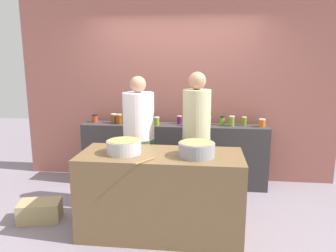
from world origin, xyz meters
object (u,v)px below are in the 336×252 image
preserve_jar_1 (114,118)px  preserve_jar_13 (244,121)px  preserve_jar_0 (95,118)px  bread_crate (40,211)px  preserve_jar_6 (157,121)px  preserve_jar_7 (179,120)px  preserve_jar_5 (148,120)px  cook_in_cap (196,150)px  preserve_jar_10 (208,120)px  preserve_jar_14 (262,123)px  preserve_jar_8 (189,121)px  wooden_spoon (145,161)px  preserve_jar_11 (222,121)px  preserve_jar_3 (129,119)px  preserve_jar_4 (138,120)px  cook_with_tongs (139,151)px  preserve_jar_2 (119,119)px  cooking_pot_center (197,149)px  preserve_jar_12 (232,121)px  cooking_pot_left (124,147)px  preserve_jar_9 (200,121)px

preserve_jar_1 → preserve_jar_13: 1.91m
preserve_jar_0 → bread_crate: (-0.24, -1.36, -0.86)m
preserve_jar_6 → preserve_jar_7: 0.34m
preserve_jar_5 → cook_in_cap: (0.74, -0.86, -0.20)m
preserve_jar_10 → preserve_jar_14: (0.76, -0.06, -0.01)m
preserve_jar_8 → wooden_spoon: size_ratio=0.56×
preserve_jar_6 → preserve_jar_11: (0.94, 0.11, 0.01)m
preserve_jar_5 → bread_crate: bearing=-128.1°
preserve_jar_0 → preserve_jar_1: preserve_jar_1 is taller
preserve_jar_3 → preserve_jar_4: preserve_jar_3 is taller
cook_with_tongs → preserve_jar_2: bearing=120.0°
preserve_jar_1 → preserve_jar_6: preserve_jar_1 is taller
preserve_jar_3 → cooking_pot_center: (1.04, -1.47, -0.02)m
preserve_jar_8 → preserve_jar_12: (0.61, 0.06, 0.00)m
preserve_jar_8 → preserve_jar_11: bearing=13.7°
preserve_jar_5 → preserve_jar_14: bearing=-1.4°
preserve_jar_1 → preserve_jar_2: 0.11m
preserve_jar_1 → preserve_jar_11: size_ratio=1.07×
cook_in_cap → bread_crate: cook_in_cap is taller
preserve_jar_6 → cooking_pot_left: (-0.14, -1.37, -0.02)m
preserve_jar_9 → preserve_jar_10: bearing=25.9°
preserve_jar_8 → cooking_pot_center: (0.15, -1.39, -0.02)m
preserve_jar_6 → preserve_jar_8: (0.46, -0.01, 0.01)m
preserve_jar_11 → preserve_jar_14: preserve_jar_11 is taller
preserve_jar_11 → preserve_jar_10: bearing=179.0°
preserve_jar_13 → preserve_jar_0: bearing=-179.8°
preserve_jar_0 → preserve_jar_14: 2.45m
cooking_pot_left → cook_in_cap: (0.73, 0.59, -0.18)m
wooden_spoon → cook_in_cap: (0.46, 0.86, -0.12)m
preserve_jar_12 → preserve_jar_10: bearing=170.4°
cooking_pot_center → preserve_jar_2: bearing=129.6°
preserve_jar_4 → preserve_jar_13: (1.54, 0.05, 0.00)m
preserve_jar_7 → preserve_jar_12: preserve_jar_12 is taller
preserve_jar_0 → cooking_pot_center: (1.57, -1.51, -0.01)m
preserve_jar_1 → preserve_jar_12: 1.73m
preserve_jar_4 → preserve_jar_7: (0.61, 0.05, 0.00)m
preserve_jar_5 → preserve_jar_13: (1.40, 0.03, 0.00)m
preserve_jar_10 → preserve_jar_14: preserve_jar_10 is taller
preserve_jar_10 → preserve_jar_13: 0.52m
preserve_jar_5 → preserve_jar_9: 0.77m
preserve_jar_13 → bread_crate: preserve_jar_13 is taller
preserve_jar_10 → preserve_jar_12: 0.34m
preserve_jar_8 → preserve_jar_9: 0.16m
preserve_jar_3 → cooking_pot_center: size_ratio=0.39×
preserve_jar_2 → preserve_jar_12: size_ratio=1.01×
preserve_jar_13 → preserve_jar_4: bearing=-178.2°
preserve_jar_8 → cook_in_cap: cook_in_cap is taller
cook_with_tongs → preserve_jar_0: bearing=134.1°
preserve_jar_5 → preserve_jar_8: preserve_jar_8 is taller
preserve_jar_11 → bread_crate: preserve_jar_11 is taller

